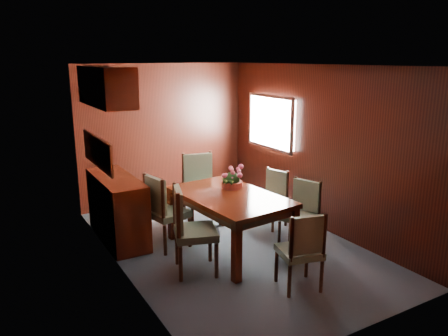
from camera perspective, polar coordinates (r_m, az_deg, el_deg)
ground at (r=6.06m, az=0.90°, el=-10.05°), size 4.50×4.50×0.00m
room_shell at (r=5.82m, az=-1.62°, el=5.73°), size 3.06×4.52×2.41m
sideboard at (r=6.29m, az=-13.77°, el=-5.13°), size 0.48×1.40×0.90m
dining_table at (r=5.70m, az=0.69°, el=-4.51°), size 1.17×1.72×0.77m
chair_left_near at (r=5.16m, az=-4.63°, el=-7.48°), size 0.62×0.63×1.06m
chair_left_far at (r=5.84m, az=-7.99°, el=-5.16°), size 0.55×0.57×1.02m
chair_right_near at (r=5.98m, az=10.16°, el=-5.39°), size 0.53×0.54×0.91m
chair_right_far at (r=6.64m, az=6.40°, el=-3.51°), size 0.50×0.51×0.86m
chair_head at (r=4.85m, az=10.21°, el=-10.15°), size 0.52×0.51×0.91m
chair_foot at (r=6.75m, az=-3.14°, el=-2.10°), size 0.58×0.56×1.07m
flower_centerpiece at (r=5.92m, az=1.06°, el=-1.21°), size 0.31×0.31×0.31m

